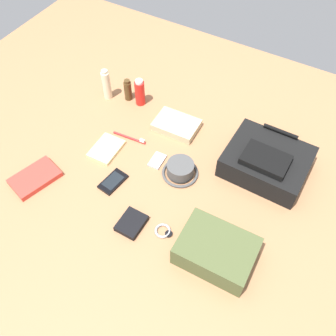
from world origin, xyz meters
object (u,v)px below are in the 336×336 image
at_px(toiletry_pouch, 217,250).
at_px(media_player, 157,161).
at_px(paperback_novel, 35,178).
at_px(cell_phone, 113,182).
at_px(folded_towel, 176,125).
at_px(notepad, 106,149).
at_px(wristwatch, 164,231).
at_px(wallet, 132,224).
at_px(sunscreen_spray, 140,92).
at_px(bucket_hat, 180,170).
at_px(lotion_bottle, 107,85).
at_px(cologne_bottle, 128,90).
at_px(toothbrush, 131,138).
at_px(backpack, 266,161).

distance_m(toiletry_pouch, media_player, 0.49).
xyz_separation_m(paperback_novel, cell_phone, (0.29, 0.15, -0.00)).
bearing_deg(folded_towel, cell_phone, -100.78).
distance_m(notepad, folded_towel, 0.34).
bearing_deg(paperback_novel, wristwatch, 5.35).
height_order(toiletry_pouch, wallet, toiletry_pouch).
distance_m(paperback_novel, media_player, 0.52).
bearing_deg(folded_towel, sunscreen_spray, 166.01).
distance_m(bucket_hat, lotion_bottle, 0.59).
height_order(bucket_hat, cologne_bottle, cologne_bottle).
distance_m(bucket_hat, wristwatch, 0.28).
xyz_separation_m(notepad, folded_towel, (0.20, 0.27, 0.01)).
relative_size(bucket_hat, lotion_bottle, 0.95).
distance_m(lotion_bottle, folded_towel, 0.40).
xyz_separation_m(toiletry_pouch, cologne_bottle, (-0.74, 0.54, 0.01)).
distance_m(media_player, toothbrush, 0.18).
distance_m(wristwatch, notepad, 0.48).
xyz_separation_m(wristwatch, wallet, (-0.12, -0.03, 0.01)).
bearing_deg(paperback_novel, cell_phone, 27.14).
xyz_separation_m(backpack, toiletry_pouch, (-0.01, -0.46, -0.01)).
distance_m(backpack, toothbrush, 0.60).
xyz_separation_m(cell_phone, media_player, (0.10, 0.19, -0.00)).
bearing_deg(notepad, media_player, 12.27).
xyz_separation_m(backpack, lotion_bottle, (-0.84, 0.04, 0.02)).
bearing_deg(toiletry_pouch, backpack, 88.74).
distance_m(cell_phone, folded_towel, 0.41).
xyz_separation_m(bucket_hat, wristwatch, (0.08, -0.27, -0.02)).
distance_m(cologne_bottle, toothbrush, 0.28).
height_order(backpack, media_player, backpack).
relative_size(media_player, notepad, 0.58).
relative_size(wristwatch, folded_towel, 0.36).
xyz_separation_m(sunscreen_spray, media_player, (0.26, -0.28, -0.06)).
relative_size(media_player, wallet, 0.79).
height_order(media_player, wallet, wallet).
bearing_deg(notepad, toothbrush, 59.24).
bearing_deg(toothbrush, bucket_hat, -11.97).
bearing_deg(cell_phone, wristwatch, -17.51).
relative_size(wallet, folded_towel, 0.55).
xyz_separation_m(lotion_bottle, wristwatch, (0.62, -0.51, -0.07)).
height_order(toiletry_pouch, cologne_bottle, cologne_bottle).
distance_m(sunscreen_spray, wristwatch, 0.72).
distance_m(lotion_bottle, wristwatch, 0.81).
xyz_separation_m(media_player, wallet, (0.08, -0.32, 0.01)).
bearing_deg(backpack, wristwatch, -115.38).
bearing_deg(toothbrush, folded_towel, 48.91).
xyz_separation_m(paperback_novel, folded_towel, (0.37, 0.55, 0.01)).
height_order(paperback_novel, folded_towel, folded_towel).
distance_m(backpack, wristwatch, 0.52).
xyz_separation_m(media_player, wristwatch, (0.20, -0.28, 0.00)).
distance_m(wallet, folded_towel, 0.54).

